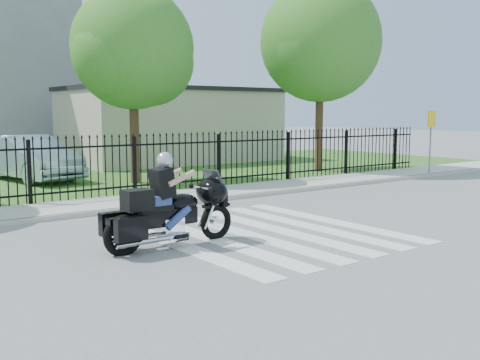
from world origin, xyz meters
TOP-DOWN VIEW (x-y plane):
  - ground at (0.00, 0.00)m, footprint 120.00×120.00m
  - crosswalk at (0.00, 0.00)m, footprint 5.00×5.50m
  - sidewalk at (0.00, 5.00)m, footprint 40.00×2.00m
  - curb at (0.00, 4.00)m, footprint 40.00×0.12m
  - grass_strip at (0.00, 12.00)m, footprint 40.00×12.00m
  - iron_fence at (0.00, 6.00)m, footprint 26.00×0.04m
  - tree_mid at (1.50, 9.00)m, footprint 4.20×4.20m
  - tree_right at (9.50, 8.00)m, footprint 5.00×5.00m
  - building_low at (7.00, 16.00)m, footprint 10.00×6.00m
  - building_low_roof at (7.00, 16.00)m, footprint 10.20×6.20m
  - motorcycle_rider at (-2.23, 0.11)m, footprint 2.76×0.84m
  - parked_car at (-1.23, 11.94)m, footprint 2.63×5.22m
  - traffic_sign at (11.97, 4.29)m, footprint 0.53×0.09m

SIDE VIEW (x-z plane):
  - ground at x=0.00m, z-range 0.00..0.00m
  - crosswalk at x=0.00m, z-range 0.00..0.01m
  - grass_strip at x=0.00m, z-range 0.00..0.02m
  - sidewalk at x=0.00m, z-range 0.00..0.12m
  - curb at x=0.00m, z-range 0.00..0.12m
  - motorcycle_rider at x=-2.23m, z-range -0.17..1.66m
  - parked_car at x=-1.23m, z-range 0.02..1.66m
  - iron_fence at x=0.00m, z-range 0.00..1.80m
  - building_low at x=7.00m, z-range 0.00..3.50m
  - traffic_sign at x=11.97m, z-range 0.64..3.08m
  - building_low_roof at x=7.00m, z-range 3.50..3.70m
  - tree_mid at x=1.50m, z-range 1.28..8.06m
  - tree_right at x=9.50m, z-range 1.44..9.34m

